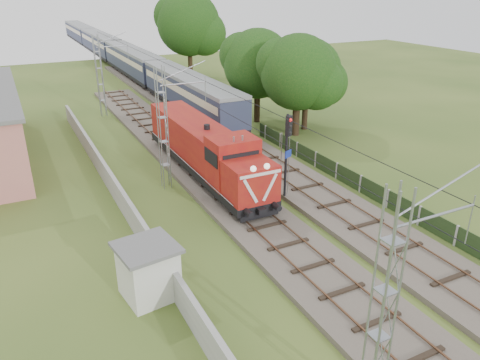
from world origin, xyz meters
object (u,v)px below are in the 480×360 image
signal_post (288,143)px  relay_hut (148,271)px  locomotive (205,149)px  coach_rake (115,50)px

signal_post → relay_hut: signal_post is taller
signal_post → relay_hut: size_ratio=2.02×
relay_hut → locomotive: bearing=56.8°
locomotive → signal_post: (2.98, -5.76, 1.70)m
locomotive → coach_rake: 49.35m
signal_post → relay_hut: 12.04m
locomotive → relay_hut: size_ratio=5.82×
coach_rake → relay_hut: coach_rake is taller
coach_rake → relay_hut: (-12.40, -60.38, -1.18)m
coach_rake → relay_hut: size_ratio=31.90×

